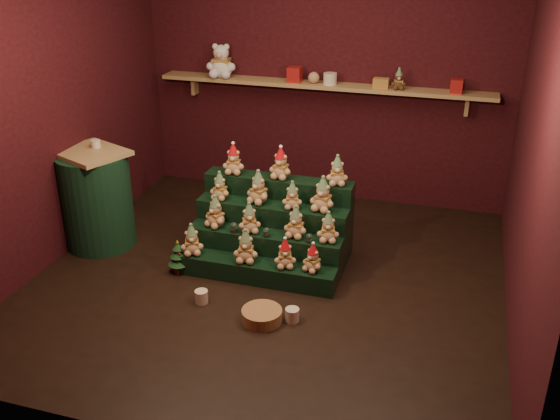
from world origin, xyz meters
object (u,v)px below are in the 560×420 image
(snow_globe_a, at_px, (234,227))
(snow_globe_b, at_px, (266,232))
(brown_bear, at_px, (399,79))
(side_table, at_px, (97,199))
(mug_right, at_px, (292,315))
(wicker_basket, at_px, (262,315))
(mini_christmas_tree, at_px, (178,256))
(white_bear, at_px, (221,56))
(snow_globe_c, at_px, (309,238))
(riser_tier_front, at_px, (257,271))
(mug_left, at_px, (201,297))

(snow_globe_a, distance_m, snow_globe_b, 0.30)
(snow_globe_b, bearing_deg, brown_bear, 63.92)
(snow_globe_a, distance_m, side_table, 1.42)
(snow_globe_b, relative_size, side_table, 0.09)
(mug_right, relative_size, wicker_basket, 0.35)
(brown_bear, bearing_deg, snow_globe_a, -137.19)
(snow_globe_b, distance_m, mug_right, 0.86)
(mini_christmas_tree, height_order, wicker_basket, mini_christmas_tree)
(wicker_basket, height_order, white_bear, white_bear)
(snow_globe_c, bearing_deg, side_table, 178.03)
(riser_tier_front, relative_size, snow_globe_b, 16.90)
(snow_globe_a, bearing_deg, brown_bear, 56.46)
(mug_left, bearing_deg, snow_globe_c, 39.79)
(snow_globe_b, xyz_separation_m, wicker_basket, (0.20, -0.73, -0.35))
(snow_globe_a, height_order, mug_right, snow_globe_a)
(snow_globe_a, relative_size, mug_left, 0.84)
(snow_globe_b, relative_size, mug_left, 0.76)
(snow_globe_b, height_order, snow_globe_c, snow_globe_b)
(mug_right, relative_size, white_bear, 0.24)
(riser_tier_front, xyz_separation_m, mug_right, (0.46, -0.51, -0.03))
(side_table, bearing_deg, white_bear, 91.54)
(mug_left, bearing_deg, riser_tier_front, 55.02)
(side_table, xyz_separation_m, mug_right, (2.15, -0.74, -0.42))
(mug_right, bearing_deg, mini_christmas_tree, 159.53)
(wicker_basket, bearing_deg, snow_globe_b, 105.03)
(wicker_basket, relative_size, brown_bear, 1.52)
(side_table, height_order, wicker_basket, side_table)
(mug_left, height_order, mug_right, mug_right)
(snow_globe_a, bearing_deg, wicker_basket, -55.76)
(side_table, xyz_separation_m, brown_bear, (2.58, 1.67, 0.95))
(riser_tier_front, height_order, mini_christmas_tree, mini_christmas_tree)
(snow_globe_a, xyz_separation_m, snow_globe_c, (0.69, 0.00, -0.01))
(mug_right, bearing_deg, white_bear, 121.86)
(mug_left, distance_m, wicker_basket, 0.57)
(mini_christmas_tree, xyz_separation_m, mug_right, (1.18, -0.44, -0.10))
(brown_bear, bearing_deg, side_table, -160.69)
(side_table, height_order, brown_bear, brown_bear)
(riser_tier_front, distance_m, white_bear, 2.61)
(riser_tier_front, relative_size, snow_globe_a, 15.25)
(side_table, xyz_separation_m, white_bear, (0.65, 1.67, 1.08))
(snow_globe_b, relative_size, mug_right, 0.75)
(mini_christmas_tree, bearing_deg, mug_left, -45.75)
(snow_globe_c, distance_m, white_bear, 2.55)
(snow_globe_b, relative_size, mini_christmas_tree, 0.25)
(snow_globe_a, relative_size, brown_bear, 0.43)
(snow_globe_b, distance_m, white_bear, 2.35)
(riser_tier_front, distance_m, mug_left, 0.57)
(snow_globe_a, relative_size, white_bear, 0.20)
(snow_globe_b, xyz_separation_m, mug_left, (-0.36, -0.63, -0.35))
(wicker_basket, bearing_deg, mug_right, 16.59)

